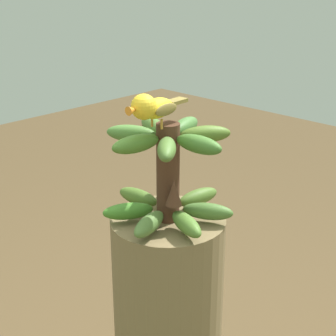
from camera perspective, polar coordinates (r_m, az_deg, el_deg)
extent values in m
cylinder|color=#4C2D1E|center=(1.17, 0.00, -0.52)|extent=(0.05, 0.05, 0.23)
ellipsoid|color=#4E7133|center=(1.13, -2.04, -6.03)|extent=(0.12, 0.07, 0.04)
ellipsoid|color=#50782D|center=(1.13, 2.00, -6.04)|extent=(0.08, 0.12, 0.04)
ellipsoid|color=#476F2E|center=(1.19, 4.31, -4.67)|extent=(0.09, 0.12, 0.04)
ellipsoid|color=#4C6E28|center=(1.26, 3.28, -3.14)|extent=(0.12, 0.05, 0.04)
ellipsoid|color=#3E6D2A|center=(1.29, 0.02, -2.50)|extent=(0.11, 0.11, 0.04)
ellipsoid|color=#4D7028|center=(1.26, -3.25, -3.12)|extent=(0.05, 0.12, 0.04)
ellipsoid|color=#407E25|center=(1.19, -4.31, -4.65)|extent=(0.12, 0.09, 0.04)
ellipsoid|color=#4C712F|center=(1.06, -0.14, 2.05)|extent=(0.11, 0.10, 0.04)
ellipsoid|color=#3F6D29|center=(1.09, 3.32, 2.55)|extent=(0.05, 0.12, 0.04)
ellipsoid|color=#4C6B24|center=(1.16, 4.04, 3.65)|extent=(0.12, 0.10, 0.04)
ellipsoid|color=#427132|center=(1.21, 1.82, 4.48)|extent=(0.12, 0.07, 0.04)
ellipsoid|color=#486C2B|center=(1.21, -1.59, 4.51)|extent=(0.08, 0.12, 0.04)
ellipsoid|color=#4A7A32|center=(1.16, -3.96, 3.73)|extent=(0.09, 0.12, 0.04)
ellipsoid|color=#487629|center=(1.10, -3.48, 2.62)|extent=(0.12, 0.06, 0.04)
cone|color=#4C2D1E|center=(1.14, 0.63, -2.70)|extent=(0.04, 0.04, 0.06)
cylinder|color=#C68933|center=(1.11, -1.73, 4.99)|extent=(0.01, 0.01, 0.02)
cylinder|color=#C68933|center=(1.09, -0.68, 4.74)|extent=(0.01, 0.00, 0.02)
ellipsoid|color=yellow|center=(1.09, -1.22, 6.45)|extent=(0.09, 0.05, 0.04)
ellipsoid|color=olive|center=(1.11, -1.94, 6.68)|extent=(0.07, 0.01, 0.03)
ellipsoid|color=olive|center=(1.08, -0.18, 6.30)|extent=(0.07, 0.01, 0.03)
cube|color=olive|center=(1.14, 0.98, 7.18)|extent=(0.05, 0.03, 0.01)
sphere|color=yellow|center=(1.06, -2.63, 6.59)|extent=(0.05, 0.05, 0.05)
sphere|color=black|center=(1.04, -2.08, 6.55)|extent=(0.01, 0.01, 0.01)
cone|color=orange|center=(1.04, -3.83, 6.24)|extent=(0.02, 0.02, 0.02)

